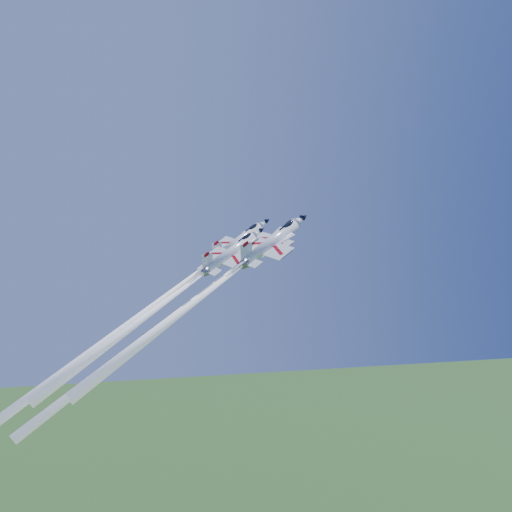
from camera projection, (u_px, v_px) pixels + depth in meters
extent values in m
cylinder|color=white|center=(275.00, 237.00, 112.32)|extent=(6.65, 6.85, 10.67)
cone|color=white|center=(298.00, 220.00, 115.54)|extent=(3.08, 2.96, 3.05)
cone|color=black|center=(303.00, 216.00, 116.29)|extent=(1.55, 1.49, 1.53)
cone|color=slate|center=(254.00, 254.00, 109.35)|extent=(2.68, 2.52, 2.19)
ellipsoid|color=black|center=(289.00, 223.00, 114.06)|extent=(3.01, 2.12, 2.41)
cube|color=black|center=(284.00, 226.00, 113.26)|extent=(1.02, 0.58, 0.82)
cube|color=white|center=(272.00, 241.00, 111.90)|extent=(7.28, 9.09, 3.99)
cube|color=white|center=(279.00, 231.00, 114.30)|extent=(3.02, 2.02, 1.94)
cube|color=white|center=(287.00, 234.00, 112.62)|extent=(3.02, 2.02, 1.94)
cube|color=white|center=(257.00, 252.00, 109.83)|extent=(3.88, 4.96, 2.12)
cube|color=white|center=(256.00, 245.00, 109.15)|extent=(2.96, 2.00, 3.56)
cube|color=#9D0711|center=(255.00, 238.00, 108.63)|extent=(1.18, 0.71, 1.06)
cube|color=black|center=(276.00, 241.00, 112.77)|extent=(7.79, 3.39, 5.20)
sphere|color=white|center=(253.00, 255.00, 109.24)|extent=(1.06, 1.02, 1.01)
cone|color=white|center=(148.00, 335.00, 96.98)|extent=(22.02, 23.56, 43.62)
cylinder|color=white|center=(238.00, 242.00, 110.60)|extent=(6.73, 6.92, 10.79)
cone|color=white|center=(262.00, 224.00, 113.85)|extent=(3.11, 2.99, 3.08)
cone|color=black|center=(268.00, 220.00, 114.61)|extent=(1.57, 1.51, 1.55)
cone|color=slate|center=(215.00, 259.00, 107.59)|extent=(2.71, 2.55, 2.21)
ellipsoid|color=black|center=(253.00, 227.00, 112.36)|extent=(3.05, 2.15, 2.44)
cube|color=black|center=(248.00, 230.00, 111.55)|extent=(1.03, 0.59, 0.83)
cube|color=white|center=(234.00, 246.00, 110.17)|extent=(7.37, 9.19, 4.04)
cube|color=white|center=(243.00, 236.00, 112.60)|extent=(3.05, 2.04, 1.96)
cube|color=white|center=(251.00, 238.00, 110.90)|extent=(3.05, 2.04, 1.96)
cube|color=white|center=(219.00, 257.00, 108.08)|extent=(3.92, 5.02, 2.15)
cube|color=white|center=(217.00, 250.00, 107.39)|extent=(2.99, 2.02, 3.60)
cube|color=#9D0711|center=(216.00, 243.00, 106.86)|extent=(1.19, 0.72, 1.08)
cube|color=black|center=(240.00, 246.00, 111.05)|extent=(7.88, 3.43, 5.26)
sphere|color=white|center=(214.00, 260.00, 107.48)|extent=(1.07, 1.03, 1.02)
cone|color=white|center=(107.00, 340.00, 95.66)|extent=(21.35, 22.83, 42.15)
cylinder|color=white|center=(271.00, 243.00, 104.25)|extent=(7.64, 7.86, 12.25)
cone|color=white|center=(299.00, 221.00, 107.95)|extent=(3.53, 3.40, 3.50)
cone|color=black|center=(305.00, 216.00, 108.81)|extent=(1.78, 1.71, 1.76)
cone|color=slate|center=(244.00, 264.00, 100.84)|extent=(3.07, 2.90, 2.51)
ellipsoid|color=black|center=(288.00, 225.00, 106.25)|extent=(3.46, 2.43, 2.77)
cube|color=black|center=(282.00, 228.00, 105.33)|extent=(1.17, 0.67, 0.94)
cube|color=white|center=(267.00, 248.00, 103.77)|extent=(8.36, 10.43, 4.58)
cube|color=white|center=(275.00, 235.00, 106.52)|extent=(3.46, 2.32, 2.23)
cube|color=white|center=(286.00, 238.00, 104.60)|extent=(3.46, 2.32, 2.23)
cube|color=white|center=(248.00, 261.00, 101.39)|extent=(4.45, 5.69, 2.43)
cube|color=white|center=(246.00, 252.00, 100.62)|extent=(3.39, 2.29, 4.09)
cube|color=#9D0711|center=(245.00, 244.00, 100.01)|extent=(1.36, 0.82, 1.22)
cube|color=black|center=(272.00, 247.00, 104.77)|extent=(8.94, 3.89, 5.97)
sphere|color=white|center=(243.00, 265.00, 100.71)|extent=(1.22, 1.17, 1.16)
cone|color=white|center=(164.00, 325.00, 92.10)|extent=(16.51, 17.52, 31.37)
cylinder|color=white|center=(231.00, 253.00, 103.42)|extent=(6.72, 6.92, 10.78)
cone|color=white|center=(256.00, 233.00, 106.67)|extent=(3.11, 2.99, 3.08)
cone|color=black|center=(262.00, 229.00, 107.43)|extent=(1.57, 1.51, 1.55)
cone|color=slate|center=(205.00, 272.00, 100.42)|extent=(2.70, 2.55, 2.21)
ellipsoid|color=black|center=(247.00, 237.00, 105.18)|extent=(3.04, 2.14, 2.44)
cube|color=black|center=(241.00, 240.00, 104.37)|extent=(1.03, 0.59, 0.83)
cube|color=white|center=(226.00, 257.00, 102.99)|extent=(7.36, 9.18, 4.03)
cube|color=white|center=(235.00, 246.00, 105.42)|extent=(3.05, 2.04, 1.96)
cube|color=white|center=(244.00, 249.00, 103.73)|extent=(3.05, 2.04, 1.96)
cube|color=white|center=(209.00, 269.00, 100.90)|extent=(3.92, 5.01, 2.14)
cube|color=white|center=(208.00, 261.00, 100.22)|extent=(2.99, 2.02, 3.60)
cube|color=#9D0711|center=(206.00, 255.00, 99.69)|extent=(1.19, 0.72, 1.07)
cube|color=black|center=(232.00, 257.00, 103.88)|extent=(7.87, 3.42, 5.25)
sphere|color=white|center=(204.00, 273.00, 100.30)|extent=(1.07, 1.03, 1.02)
cone|color=white|center=(125.00, 332.00, 92.01)|extent=(15.68, 16.67, 30.07)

